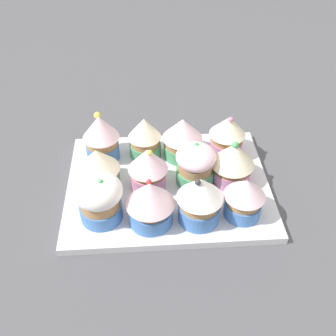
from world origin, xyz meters
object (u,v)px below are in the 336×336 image
cupcake_2 (145,137)px  cupcake_9 (200,199)px  cupcake_4 (233,162)px  cupcake_0 (227,135)px  cupcake_3 (101,136)px  cupcake_11 (99,198)px  cupcake_7 (98,167)px  cupcake_10 (150,202)px  cupcake_1 (182,137)px  cupcake_8 (244,197)px  cupcake_5 (195,163)px  baking_tray (168,185)px  cupcake_6 (148,168)px

cupcake_2 → cupcake_9: 16.56cm
cupcake_4 → cupcake_9: size_ratio=0.94×
cupcake_0 → cupcake_3: bearing=-0.8°
cupcake_9 → cupcake_11: cupcake_9 is taller
cupcake_11 → cupcake_4: bearing=-162.0°
cupcake_7 → cupcake_10: bearing=133.5°
cupcake_2 → cupcake_4: (-13.22, 7.24, 0.04)cm
cupcake_1 → cupcake_8: size_ratio=1.10×
cupcake_4 → cupcake_5: bearing=-5.6°
baking_tray → cupcake_6: cupcake_6 is taller
cupcake_0 → cupcake_2: cupcake_0 is taller
cupcake_6 → cupcake_7: size_ratio=1.08×
cupcake_3 → cupcake_7: 6.72cm
cupcake_5 → cupcake_10: cupcake_10 is taller
cupcake_3 → cupcake_9: 20.42cm
cupcake_0 → cupcake_2: 13.55cm
cupcake_6 → cupcake_8: cupcake_6 is taller
cupcake_10 → cupcake_3: bearing=-63.0°
cupcake_7 → cupcake_8: bearing=160.0°
cupcake_0 → cupcake_8: (0.01, 13.92, -0.32)cm
cupcake_7 → cupcake_9: size_ratio=0.89×
cupcake_2 → cupcake_4: cupcake_4 is taller
cupcake_3 → cupcake_7: bearing=89.2°
cupcake_0 → cupcake_4: bearing=87.3°
cupcake_9 → cupcake_1: bearing=-85.7°
cupcake_0 → cupcake_11: same height
baking_tray → cupcake_2: (3.36, -7.15, 4.34)cm
cupcake_5 → cupcake_3: bearing=-23.8°
cupcake_1 → cupcake_2: size_ratio=1.01×
cupcake_2 → cupcake_10: size_ratio=0.96×
cupcake_0 → cupcake_8: 13.92cm
cupcake_1 → baking_tray: bearing=66.9°
cupcake_8 → cupcake_7: bearing=-20.0°
cupcake_0 → cupcake_10: size_ratio=1.00×
cupcake_0 → cupcake_6: 15.12cm
cupcake_0 → cupcake_1: cupcake_0 is taller
cupcake_9 → cupcake_11: 13.80cm
cupcake_3 → cupcake_6: (-7.34, 7.64, -0.44)cm
baking_tray → cupcake_9: 9.82cm
cupcake_0 → cupcake_5: size_ratio=1.07×
cupcake_6 → cupcake_3: bearing=-46.1°
cupcake_1 → cupcake_6: bearing=51.4°
cupcake_8 → cupcake_11: 20.09cm
baking_tray → cupcake_4: cupcake_4 is taller
cupcake_3 → cupcake_4: bearing=161.0°
cupcake_4 → cupcake_7: size_ratio=1.06×
cupcake_2 → cupcake_0: bearing=177.7°
baking_tray → cupcake_11: cupcake_11 is taller
baking_tray → cupcake_0: 12.92cm
cupcake_3 → cupcake_6: 10.60cm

